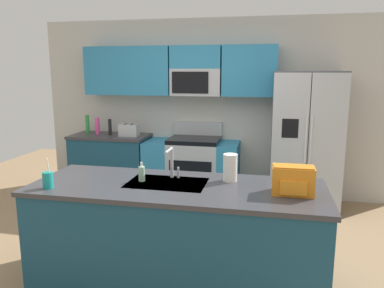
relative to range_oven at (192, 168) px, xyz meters
The scene contains 15 objects.
ground_plane 1.87m from the range_oven, 83.11° to the right, with size 9.00×9.00×0.00m, color #997A56.
kitchen_wall_unit 1.07m from the range_oven, 75.01° to the left, with size 5.20×0.43×2.60m.
back_counter 1.27m from the range_oven, behind, with size 1.16×0.63×0.90m.
range_oven is the anchor object (origin of this frame).
refrigerator 1.64m from the range_oven, ahead, with size 0.90×0.76×1.85m.
island_counter 2.28m from the range_oven, 81.28° to the right, with size 2.49×0.92×0.90m.
toaster 1.09m from the range_oven, behind, with size 0.28×0.16×0.18m.
pepper_mill 1.39m from the range_oven, behind, with size 0.05×0.05×0.24m, color black.
bottle_green 1.76m from the range_oven, behind, with size 0.06×0.06×0.29m, color green.
bottle_pink 1.58m from the range_oven, behind, with size 0.07×0.07×0.25m, color #EA4C93.
sink_faucet 2.17m from the range_oven, 83.03° to the right, with size 0.08×0.22×0.28m.
drink_cup_teal 2.70m from the range_oven, 104.67° to the right, with size 0.08×0.08×0.26m.
soap_dispenser 2.27m from the range_oven, 89.53° to the right, with size 0.06×0.06×0.17m.
paper_towel_roll 2.25m from the range_oven, 69.14° to the right, with size 0.12×0.12×0.24m, color white.
backpack 2.69m from the range_oven, 60.51° to the right, with size 0.32×0.22×0.23m.
Camera 1 is at (0.89, -3.41, 1.85)m, focal length 35.10 mm.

